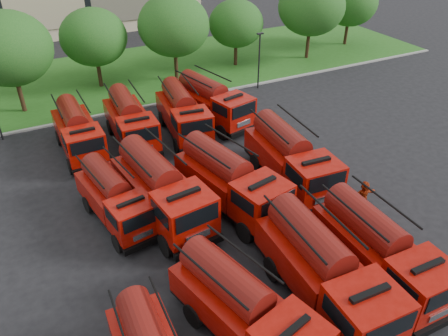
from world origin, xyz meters
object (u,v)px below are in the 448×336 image
object	(u,v)px
fire_truck_4	(115,198)
fire_truck_8	(78,131)
fire_truck_2	(324,271)
fire_truck_7	(290,158)
fire_truck_6	(230,181)
firefighter_4	(189,265)
firefighter_5	(361,207)
fire_truck_3	(379,250)
fire_truck_9	(130,121)
fire_truck_5	(161,190)
fire_truck_1	(244,310)
fire_truck_10	(183,113)
firefighter_3	(335,235)
fire_truck_11	(212,102)

from	to	relation	value
fire_truck_4	fire_truck_8	bearing A→B (deg)	82.70
fire_truck_2	fire_truck_7	xyz separation A→B (m)	(4.00, 8.45, -0.01)
fire_truck_6	firefighter_4	xyz separation A→B (m)	(-4.03, -3.31, -1.79)
firefighter_4	fire_truck_7	bearing A→B (deg)	-113.07
fire_truck_4	firefighter_5	bearing A→B (deg)	-31.40
fire_truck_3	fire_truck_9	xyz separation A→B (m)	(-6.41, 18.14, -0.02)
fire_truck_5	fire_truck_7	bearing A→B (deg)	-9.94
fire_truck_3	fire_truck_2	bearing A→B (deg)	-179.21
fire_truck_1	fire_truck_10	distance (m)	18.27
fire_truck_7	firefighter_3	bearing A→B (deg)	-91.56
fire_truck_6	firefighter_5	size ratio (longest dim) A/B	4.65
fire_truck_6	firefighter_3	world-z (taller)	fire_truck_6
fire_truck_9	firefighter_3	world-z (taller)	fire_truck_9
fire_truck_9	fire_truck_8	bearing A→B (deg)	-179.81
fire_truck_4	fire_truck_11	bearing A→B (deg)	31.43
fire_truck_7	firefighter_4	world-z (taller)	fire_truck_7
fire_truck_1	fire_truck_11	size ratio (longest dim) A/B	0.97
fire_truck_3	firefighter_5	world-z (taller)	fire_truck_3
fire_truck_1	fire_truck_9	world-z (taller)	fire_truck_9
fire_truck_2	firefighter_5	world-z (taller)	fire_truck_2
fire_truck_1	fire_truck_2	xyz separation A→B (m)	(4.01, 0.15, 0.16)
fire_truck_4	fire_truck_11	size ratio (longest dim) A/B	0.86
fire_truck_1	fire_truck_8	bearing A→B (deg)	84.51
fire_truck_9	fire_truck_11	world-z (taller)	fire_truck_11
fire_truck_1	fire_truck_4	size ratio (longest dim) A/B	1.12
fire_truck_4	fire_truck_5	world-z (taller)	fire_truck_5
firefighter_3	fire_truck_4	bearing A→B (deg)	-60.85
fire_truck_10	firefighter_4	xyz separation A→B (m)	(-5.09, -12.90, -1.70)
fire_truck_11	firefighter_5	xyz separation A→B (m)	(2.98, -13.92, -1.72)
fire_truck_2	firefighter_5	bearing A→B (deg)	36.73
fire_truck_2	fire_truck_5	world-z (taller)	fire_truck_5
fire_truck_7	fire_truck_10	xyz separation A→B (m)	(-3.38, 9.07, -0.10)
fire_truck_3	firefighter_4	world-z (taller)	fire_truck_3
fire_truck_7	firefighter_5	world-z (taller)	fire_truck_7
fire_truck_5	firefighter_4	distance (m)	4.62
fire_truck_1	fire_truck_5	bearing A→B (deg)	76.99
firefighter_5	fire_truck_9	bearing A→B (deg)	-42.36
fire_truck_4	fire_truck_10	xyz separation A→B (m)	(7.21, 7.83, 0.20)
fire_truck_2	fire_truck_6	xyz separation A→B (m)	(-0.44, 7.93, -0.03)
firefighter_3	fire_truck_7	bearing A→B (deg)	-123.31
fire_truck_3	firefighter_3	world-z (taller)	fire_truck_3
firefighter_5	fire_truck_1	bearing A→B (deg)	36.15
fire_truck_8	firefighter_5	bearing A→B (deg)	-46.76
fire_truck_10	firefighter_3	world-z (taller)	fire_truck_10
fire_truck_9	firefighter_4	world-z (taller)	fire_truck_9
firefighter_3	firefighter_5	bearing A→B (deg)	175.98
fire_truck_6	fire_truck_2	bearing A→B (deg)	-98.52
fire_truck_6	fire_truck_9	distance (m)	10.56
fire_truck_5	fire_truck_7	world-z (taller)	fire_truck_5
fire_truck_4	fire_truck_9	distance (m)	9.06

